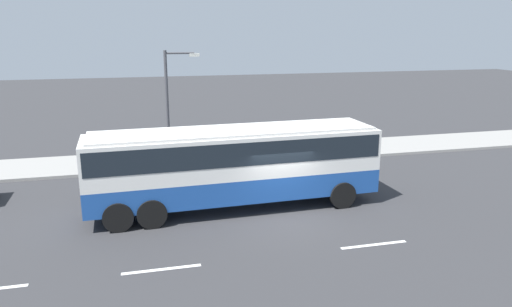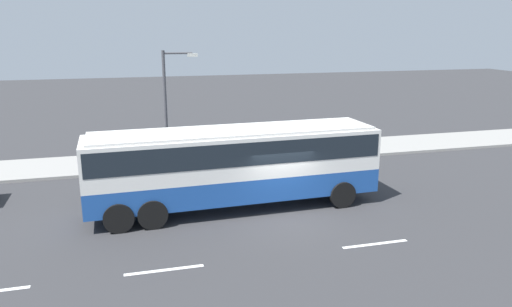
{
  "view_description": "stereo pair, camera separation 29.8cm",
  "coord_description": "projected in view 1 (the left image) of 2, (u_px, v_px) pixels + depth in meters",
  "views": [
    {
      "loc": [
        -5.4,
        -16.94,
        7.1
      ],
      "look_at": [
        -0.7,
        1.6,
        2.2
      ],
      "focal_mm": 34.06,
      "sensor_mm": 36.0,
      "label": 1
    },
    {
      "loc": [
        -5.69,
        -16.87,
        7.1
      ],
      "look_at": [
        -0.7,
        1.6,
        2.2
      ],
      "focal_mm": 34.06,
      "sensor_mm": 36.0,
      "label": 2
    }
  ],
  "objects": [
    {
      "name": "ground_plane",
      "position": [
        284.0,
        217.0,
        18.96
      ],
      "size": [
        120.0,
        120.0,
        0.0
      ],
      "primitive_type": "plane",
      "color": "#333335"
    },
    {
      "name": "sidewalk_curb",
      "position": [
        234.0,
        156.0,
        27.81
      ],
      "size": [
        80.0,
        4.0,
        0.15
      ],
      "primitive_type": "cube",
      "color": "gray",
      "rests_on": "ground_plane"
    },
    {
      "name": "lane_centreline",
      "position": [
        436.0,
        238.0,
        17.05
      ],
      "size": [
        42.15,
        0.16,
        0.01
      ],
      "color": "white",
      "rests_on": "ground_plane"
    },
    {
      "name": "coach_bus",
      "position": [
        234.0,
        160.0,
        19.43
      ],
      "size": [
        11.71,
        3.02,
        3.27
      ],
      "rotation": [
        0.0,
        0.0,
        0.03
      ],
      "color": "#1E4C9E",
      "rests_on": "ground_plane"
    },
    {
      "name": "pedestrian_near_curb",
      "position": [
        233.0,
        142.0,
        26.8
      ],
      "size": [
        0.32,
        0.32,
        1.57
      ],
      "rotation": [
        0.0,
        0.0,
        0.79
      ],
      "color": "brown",
      "rests_on": "sidewalk_curb"
    },
    {
      "name": "pedestrian_at_crossing",
      "position": [
        277.0,
        139.0,
        27.18
      ],
      "size": [
        0.32,
        0.32,
        1.71
      ],
      "rotation": [
        0.0,
        0.0,
        5.22
      ],
      "color": "black",
      "rests_on": "sidewalk_curb"
    },
    {
      "name": "street_lamp",
      "position": [
        171.0,
        100.0,
        24.58
      ],
      "size": [
        1.78,
        0.24,
        5.95
      ],
      "color": "#47474C",
      "rests_on": "sidewalk_curb"
    }
  ]
}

